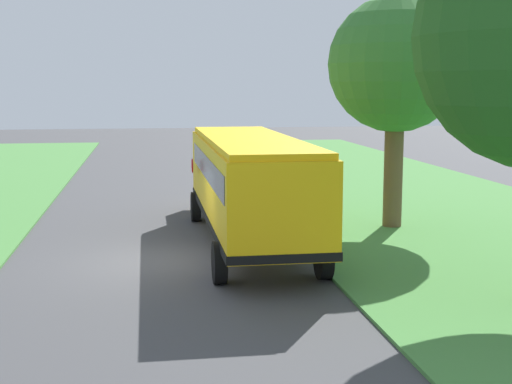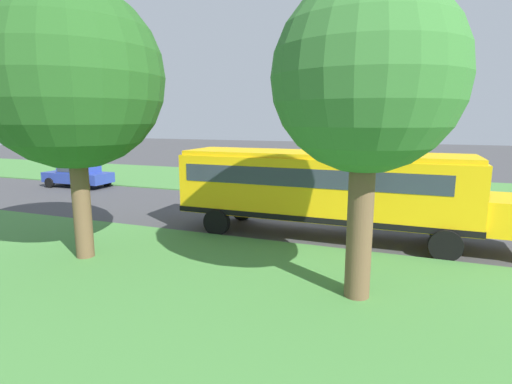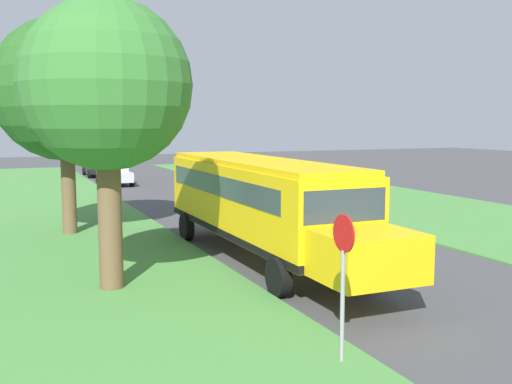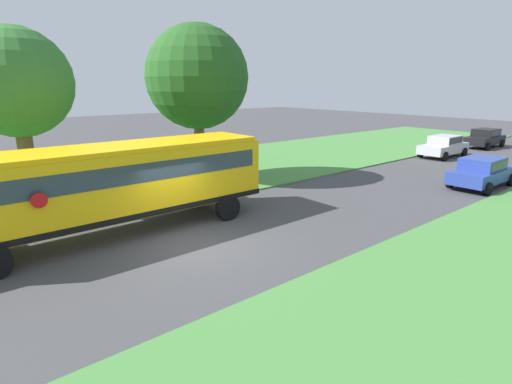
{
  "view_description": "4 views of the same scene",
  "coord_description": "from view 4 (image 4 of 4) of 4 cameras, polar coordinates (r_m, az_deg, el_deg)",
  "views": [
    {
      "loc": [
        0.3,
        18.47,
        4.59
      ],
      "look_at": [
        -2.76,
        -1.27,
        1.6
      ],
      "focal_mm": 50.0,
      "sensor_mm": 36.0,
      "label": 1
    },
    {
      "loc": [
        -16.99,
        -4.27,
        4.35
      ],
      "look_at": [
        -2.17,
        1.38,
        1.44
      ],
      "focal_mm": 28.0,
      "sensor_mm": 36.0,
      "label": 2
    },
    {
      "loc": [
        -10.11,
        -18.63,
        4.36
      ],
      "look_at": [
        -2.02,
        0.08,
        1.94
      ],
      "focal_mm": 42.0,
      "sensor_mm": 36.0,
      "label": 3
    },
    {
      "loc": [
        10.93,
        -6.35,
        5.19
      ],
      "look_at": [
        -0.12,
        2.77,
        1.32
      ],
      "focal_mm": 28.0,
      "sensor_mm": 36.0,
      "label": 4
    }
  ],
  "objects": [
    {
      "name": "car_blue_nearest",
      "position": [
        23.78,
        29.6,
        2.69
      ],
      "size": [
        2.02,
        4.4,
        1.56
      ],
      "color": "#283D93",
      "rests_on": "ground"
    },
    {
      "name": "grass_verge",
      "position": [
        22.47,
        -22.02,
        0.76
      ],
      "size": [
        12.0,
        80.0,
        0.08
      ],
      "primitive_type": "cube",
      "color": "#47843D",
      "rests_on": "ground"
    },
    {
      "name": "ground_plane",
      "position": [
        13.67,
        -8.74,
        -7.37
      ],
      "size": [
        120.0,
        120.0,
        0.0
      ],
      "primitive_type": "plane",
      "color": "#424244"
    },
    {
      "name": "oak_tree_roadside_mid",
      "position": [
        21.89,
        -8.84,
        16.04
      ],
      "size": [
        5.37,
        5.37,
        8.24
      ],
      "color": "brown",
      "rests_on": "ground"
    },
    {
      "name": "school_bus",
      "position": [
        14.69,
        -19.75,
        1.39
      ],
      "size": [
        2.84,
        12.42,
        3.16
      ],
      "color": "yellow",
      "rests_on": "ground"
    },
    {
      "name": "oak_tree_beside_bus",
      "position": [
        18.76,
        -30.92,
        13.33
      ],
      "size": [
        4.3,
        4.3,
        7.42
      ],
      "color": "brown",
      "rests_on": "ground"
    },
    {
      "name": "car_black_furthest",
      "position": [
        39.25,
        29.89,
        6.83
      ],
      "size": [
        2.02,
        4.4,
        1.56
      ],
      "color": "black",
      "rests_on": "ground"
    },
    {
      "name": "car_silver_middle",
      "position": [
        32.64,
        25.26,
        6.1
      ],
      "size": [
        2.02,
        4.4,
        1.56
      ],
      "color": "#B7B7BC",
      "rests_on": "ground"
    }
  ]
}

